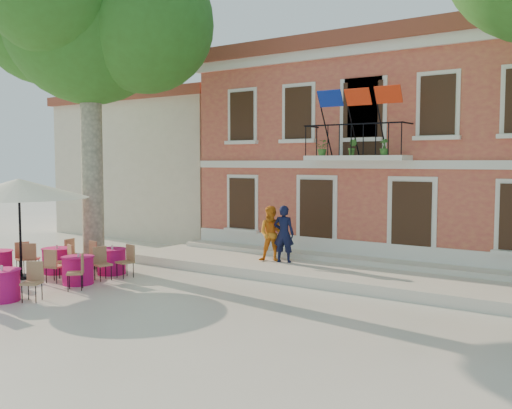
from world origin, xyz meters
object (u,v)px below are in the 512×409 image
object	(u,v)px
cafe_table_0	(57,259)
patio_umbrella	(19,189)
pedestrian_navy	(284,234)
cafe_table_1	(2,284)
cafe_table_4	(78,269)
pedestrian_orange	(272,234)
cafe_table_3	(112,260)
plane_tree_west	(89,20)

from	to	relation	value
cafe_table_0	patio_umbrella	bearing A→B (deg)	-100.41
pedestrian_navy	cafe_table_0	world-z (taller)	pedestrian_navy
cafe_table_1	cafe_table_4	distance (m)	2.30
pedestrian_orange	cafe_table_1	xyz separation A→B (m)	(-3.34, -6.93, -0.73)
cafe_table_0	cafe_table_1	xyz separation A→B (m)	(1.87, -2.94, 0.00)
cafe_table_1	pedestrian_navy	bearing A→B (deg)	62.18
pedestrian_navy	pedestrian_orange	world-z (taller)	pedestrian_navy
pedestrian_orange	cafe_table_1	distance (m)	7.73
pedestrian_navy	cafe_table_3	xyz separation A→B (m)	(-4.11, -3.24, -0.76)
cafe_table_0	cafe_table_4	size ratio (longest dim) A/B	1.02
cafe_table_3	cafe_table_4	distance (m)	1.53
plane_tree_west	cafe_table_1	xyz separation A→B (m)	(1.71, -4.22, -7.36)
cafe_table_4	pedestrian_navy	bearing A→B (deg)	51.42
cafe_table_0	pedestrian_navy	bearing A→B (deg)	36.24
plane_tree_west	cafe_table_0	size ratio (longest dim) A/B	5.71
patio_umbrella	cafe_table_1	world-z (taller)	patio_umbrella
patio_umbrella	pedestrian_navy	distance (m)	7.88
plane_tree_west	patio_umbrella	size ratio (longest dim) A/B	2.70
plane_tree_west	pedestrian_orange	world-z (taller)	plane_tree_west
pedestrian_navy	cafe_table_3	bearing A→B (deg)	22.27
cafe_table_3	plane_tree_west	bearing A→B (deg)	161.94
patio_umbrella	pedestrian_orange	distance (m)	7.55
plane_tree_west	cafe_table_3	xyz separation A→B (m)	(1.31, -0.43, -7.36)
cafe_table_1	cafe_table_3	xyz separation A→B (m)	(-0.40, 3.79, -0.01)
cafe_table_0	cafe_table_3	bearing A→B (deg)	30.08
cafe_table_4	plane_tree_west	bearing A→B (deg)	130.52
patio_umbrella	pedestrian_orange	size ratio (longest dim) A/B	2.27
pedestrian_navy	cafe_table_0	bearing A→B (deg)	20.26
pedestrian_orange	cafe_table_1	world-z (taller)	pedestrian_orange
cafe_table_1	plane_tree_west	bearing A→B (deg)	112.00
cafe_table_0	cafe_table_1	size ratio (longest dim) A/B	0.99
cafe_table_0	plane_tree_west	bearing A→B (deg)	82.57
cafe_table_3	pedestrian_orange	bearing A→B (deg)	40.01
cafe_table_3	cafe_table_4	world-z (taller)	same
pedestrian_orange	cafe_table_0	bearing A→B (deg)	-165.80
cafe_table_1	cafe_table_4	bearing A→B (deg)	91.59
plane_tree_west	cafe_table_4	size ratio (longest dim) A/B	5.80
pedestrian_navy	cafe_table_1	distance (m)	7.99
patio_umbrella	cafe_table_3	size ratio (longest dim) A/B	1.99
pedestrian_orange	plane_tree_west	bearing A→B (deg)	-175.02
plane_tree_west	cafe_table_0	world-z (taller)	plane_tree_west
patio_umbrella	pedestrian_orange	xyz separation A→B (m)	(5.41, 5.06, -1.45)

